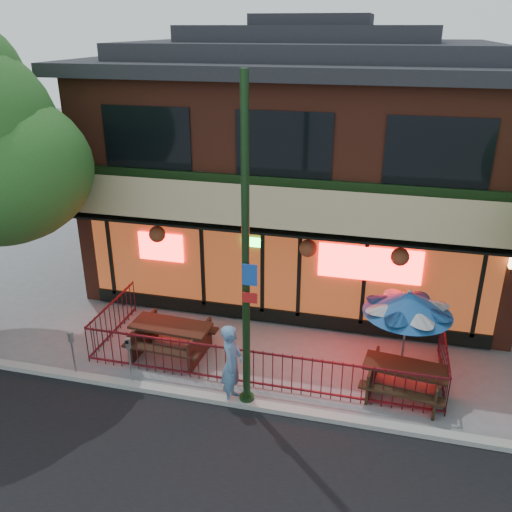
% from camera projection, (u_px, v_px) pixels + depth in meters
% --- Properties ---
extents(ground, '(80.00, 80.00, 0.00)m').
position_uv_depth(ground, '(251.00, 392.00, 12.28)').
color(ground, gray).
rests_on(ground, ground).
extents(curb, '(80.00, 0.25, 0.12)m').
position_uv_depth(curb, '(246.00, 404.00, 11.81)').
color(curb, '#999993').
rests_on(curb, ground).
extents(restaurant_building, '(12.96, 9.49, 8.05)m').
position_uv_depth(restaurant_building, '(308.00, 148.00, 17.01)').
color(restaurant_building, maroon).
rests_on(restaurant_building, ground).
extents(patio_fence, '(8.44, 2.62, 1.00)m').
position_uv_depth(patio_fence, '(257.00, 356.00, 12.48)').
color(patio_fence, '#521118').
rests_on(patio_fence, ground).
extents(street_light, '(0.43, 0.32, 7.00)m').
position_uv_depth(street_light, '(246.00, 274.00, 10.69)').
color(street_light, black).
rests_on(street_light, ground).
extents(picnic_table_left, '(2.05, 1.62, 0.84)m').
position_uv_depth(picnic_table_left, '(171.00, 335.00, 13.52)').
color(picnic_table_left, '#351D13').
rests_on(picnic_table_left, ground).
extents(picnic_table_right, '(1.97, 1.60, 0.77)m').
position_uv_depth(picnic_table_right, '(405.00, 376.00, 11.99)').
color(picnic_table_right, black).
rests_on(picnic_table_right, ground).
extents(patio_umbrella, '(2.00, 2.00, 2.28)m').
position_uv_depth(patio_umbrella, '(408.00, 303.00, 12.11)').
color(patio_umbrella, gray).
rests_on(patio_umbrella, ground).
extents(pedestrian, '(0.48, 0.70, 1.87)m').
position_uv_depth(pedestrian, '(232.00, 364.00, 11.68)').
color(pedestrian, '#5884B0').
rests_on(pedestrian, ground).
extents(parking_meter_near, '(0.13, 0.12, 1.24)m').
position_uv_depth(parking_meter_near, '(129.00, 354.00, 12.21)').
color(parking_meter_near, gray).
rests_on(parking_meter_near, ground).
extents(parking_meter_far, '(0.13, 0.12, 1.18)m').
position_uv_depth(parking_meter_far, '(72.00, 347.00, 12.55)').
color(parking_meter_far, gray).
rests_on(parking_meter_far, ground).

